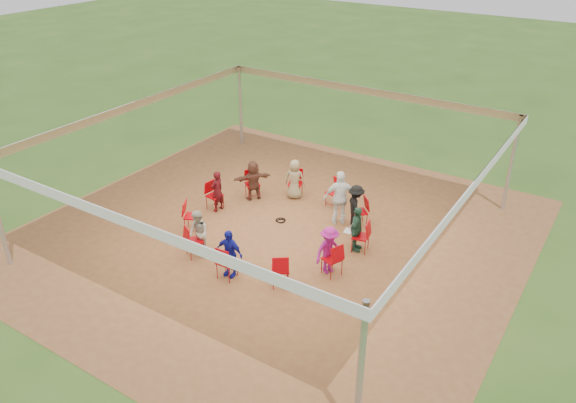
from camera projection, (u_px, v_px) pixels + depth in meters
The scene contains 25 objects.
ground at pixel (277, 234), 15.91m from camera, with size 80.00×80.00×0.00m, color #31541A.
dirt_patch at pixel (277, 234), 15.91m from camera, with size 13.00×13.00×0.00m, color brown.
tent at pixel (276, 157), 14.81m from camera, with size 10.33×10.33×3.00m.
chair_0 at pixel (361, 236), 14.92m from camera, with size 0.42×0.44×0.90m, color #B00108, non-canonical shape.
chair_1 at pixel (359, 212), 16.12m from camera, with size 0.42×0.44×0.90m, color #B00108, non-canonical shape.
chair_2 at pixel (334, 193), 17.19m from camera, with size 0.42×0.44×0.90m, color #B00108, non-canonical shape.
chair_3 at pixel (295, 183), 17.78m from camera, with size 0.42×0.44×0.90m, color #B00108, non-canonical shape.
chair_4 at pixel (252, 184), 17.72m from camera, with size 0.42×0.44×0.90m, color #B00108, non-canonical shape.
chair_5 at pixel (215, 196), 17.01m from camera, with size 0.42×0.44×0.90m, color #B00108, non-canonical shape.
chair_6 at pixel (192, 216), 15.89m from camera, with size 0.42×0.44×0.90m, color #B00108, non-canonical shape.
chair_7 at pixel (194, 241), 14.71m from camera, with size 0.42×0.44×0.90m, color #B00108, non-canonical shape.
chair_8 at pixel (227, 262), 13.84m from camera, with size 0.42×0.44×0.90m, color #B00108, non-canonical shape.
chair_9 at pixel (280, 269), 13.57m from camera, with size 0.42×0.44×0.90m, color #B00108, non-canonical shape.
chair_10 at pixel (332, 259), 13.97m from camera, with size 0.42×0.44×0.90m, color #B00108, non-canonical shape.
person_seated_0 at pixel (357, 229), 14.87m from camera, with size 0.75×0.39×1.29m, color #244B36.
person_seated_1 at pixel (356, 206), 16.01m from camera, with size 0.83×0.41×1.29m, color black.
person_seated_2 at pixel (295, 179), 17.59m from camera, with size 0.63×0.35×1.29m, color #8C7C56.
person_seated_3 at pixel (253, 180), 17.53m from camera, with size 1.19×0.45×1.29m, color brown.
person_seated_4 at pixel (217, 191), 16.86m from camera, with size 0.47×0.31×1.29m, color #3D090D.
person_seated_5 at pixel (198, 234), 14.67m from camera, with size 0.62×0.36×1.29m, color #AAA795.
person_seated_6 at pixel (229, 253), 13.84m from camera, with size 0.75×0.39×1.29m, color #131892.
person_seated_7 at pixel (329, 250), 13.96m from camera, with size 0.83×0.41×1.29m, color #911371.
standing_person at pixel (340, 198), 16.07m from camera, with size 0.97×0.50×1.65m, color white.
cable_coil at pixel (281, 221), 16.54m from camera, with size 0.37×0.37×0.03m.
laptop at pixel (351, 229), 14.94m from camera, with size 0.30×0.35×0.21m.
Camera 1 is at (7.66, -11.30, 8.23)m, focal length 35.00 mm.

